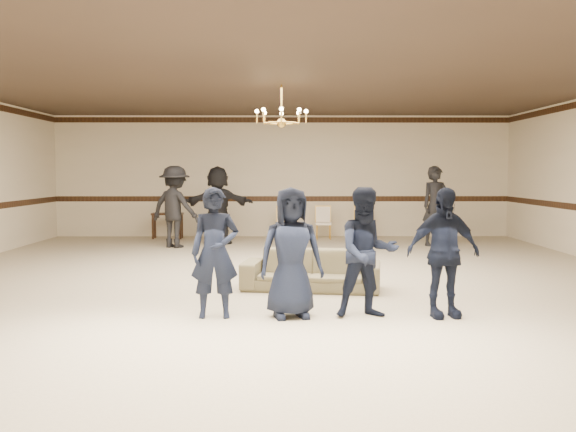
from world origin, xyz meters
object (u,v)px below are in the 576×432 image
(boy_c, at_px, (367,253))
(adult_left, at_px, (175,207))
(boy_a, at_px, (215,253))
(banquet_chair_mid, at_px, (323,223))
(console_table, at_px, (168,226))
(boy_d, at_px, (443,252))
(adult_right, at_px, (436,206))
(chandelier, at_px, (281,104))
(settee, at_px, (311,270))
(banquet_chair_right, at_px, (363,223))
(adult_mid, at_px, (218,205))
(boy_b, at_px, (291,253))
(banquet_chair_left, at_px, (284,223))

(boy_c, relative_size, adult_left, 0.83)
(boy_a, distance_m, banquet_chair_mid, 8.90)
(adult_left, height_order, console_table, adult_left)
(boy_d, relative_size, adult_right, 0.83)
(chandelier, xyz_separation_m, settee, (0.44, -1.73, -2.58))
(adult_left, height_order, banquet_chair_right, adult_left)
(boy_c, relative_size, console_table, 1.96)
(settee, distance_m, adult_right, 6.39)
(settee, xyz_separation_m, adult_mid, (-1.97, 5.93, 0.64))
(chandelier, relative_size, banquet_chair_right, 1.13)
(banquet_chair_mid, distance_m, console_table, 4.01)
(boy_b, bearing_deg, banquet_chair_right, 66.53)
(banquet_chair_right, bearing_deg, settee, -99.11)
(boy_a, xyz_separation_m, banquet_chair_mid, (1.82, 8.71, -0.36))
(boy_d, xyz_separation_m, adult_left, (-4.36, 7.00, 0.15))
(boy_d, height_order, settee, boy_d)
(adult_right, bearing_deg, boy_d, -117.79)
(boy_c, xyz_separation_m, adult_mid, (-2.56, 7.70, 0.15))
(boy_d, height_order, adult_right, adult_right)
(settee, height_order, adult_mid, adult_mid)
(boy_a, xyz_separation_m, adult_mid, (-0.76, 7.70, 0.15))
(boy_c, bearing_deg, banquet_chair_left, 88.49)
(banquet_chair_left, height_order, console_table, banquet_chair_left)
(adult_left, bearing_deg, banquet_chair_left, -119.19)
(boy_c, height_order, banquet_chair_left, boy_c)
(boy_a, height_order, boy_c, same)
(boy_d, xyz_separation_m, console_table, (-4.88, 8.91, -0.44))
(console_table, bearing_deg, adult_mid, -39.50)
(chandelier, distance_m, adult_right, 5.57)
(banquet_chair_right, bearing_deg, chandelier, -107.51)
(boy_a, distance_m, settee, 2.19)
(banquet_chair_mid, distance_m, banquet_chair_right, 1.00)
(boy_b, xyz_separation_m, settee, (0.31, 1.76, -0.48))
(adult_left, distance_m, banquet_chair_mid, 3.91)
(boy_b, height_order, console_table, boy_b)
(boy_a, xyz_separation_m, boy_c, (1.80, 0.00, 0.00))
(adult_right, bearing_deg, banquet_chair_left, 143.06)
(banquet_chair_mid, bearing_deg, boy_c, -87.75)
(adult_mid, relative_size, banquet_chair_mid, 2.23)
(boy_b, relative_size, banquet_chair_left, 1.86)
(boy_b, relative_size, adult_mid, 0.83)
(adult_mid, bearing_deg, settee, 100.78)
(adult_mid, bearing_deg, adult_right, 167.93)
(adult_left, xyz_separation_m, console_table, (-0.52, 1.91, -0.60))
(banquet_chair_left, bearing_deg, boy_d, -75.54)
(settee, distance_m, banquet_chair_mid, 6.97)
(boy_b, height_order, boy_d, same)
(adult_left, bearing_deg, console_table, -48.57)
(chandelier, distance_m, settee, 3.14)
(boy_a, relative_size, console_table, 1.96)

